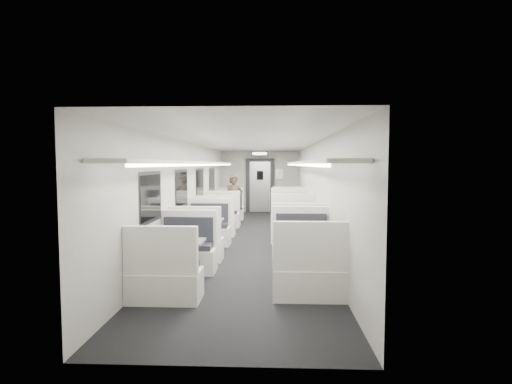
# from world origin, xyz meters

# --- Properties ---
(room) EXTENTS (3.24, 12.24, 2.64)m
(room) POSITION_xyz_m (0.00, 0.00, 1.20)
(room) COLOR black
(room) RESTS_ON ground
(booth_left_a) EXTENTS (0.99, 2.01, 1.07)m
(booth_left_a) POSITION_xyz_m (-1.00, 3.14, 0.36)
(booth_left_a) COLOR silver
(booth_left_a) RESTS_ON room
(booth_left_b) EXTENTS (0.99, 2.01, 1.07)m
(booth_left_b) POSITION_xyz_m (-1.00, 1.53, 0.36)
(booth_left_b) COLOR silver
(booth_left_b) RESTS_ON room
(booth_left_c) EXTENTS (1.00, 2.02, 1.08)m
(booth_left_c) POSITION_xyz_m (-1.00, -1.15, 0.36)
(booth_left_c) COLOR silver
(booth_left_c) RESTS_ON room
(booth_left_d) EXTENTS (0.98, 2.00, 1.07)m
(booth_left_d) POSITION_xyz_m (-1.00, -3.49, 0.36)
(booth_left_d) COLOR silver
(booth_left_d) RESTS_ON room
(booth_right_a) EXTENTS (1.01, 2.04, 1.09)m
(booth_right_a) POSITION_xyz_m (1.00, 3.56, 0.36)
(booth_right_a) COLOR silver
(booth_right_a) RESTS_ON room
(booth_right_b) EXTENTS (1.11, 2.24, 1.20)m
(booth_right_b) POSITION_xyz_m (1.00, 0.86, 0.40)
(booth_right_b) COLOR silver
(booth_right_b) RESTS_ON room
(booth_right_c) EXTENTS (1.04, 2.11, 1.13)m
(booth_right_c) POSITION_xyz_m (1.00, -0.89, 0.38)
(booth_right_c) COLOR silver
(booth_right_c) RESTS_ON room
(booth_right_d) EXTENTS (1.03, 2.08, 1.11)m
(booth_right_d) POSITION_xyz_m (1.00, -3.26, 0.37)
(booth_right_d) COLOR silver
(booth_right_d) RESTS_ON room
(passenger) EXTENTS (0.57, 0.38, 1.55)m
(passenger) POSITION_xyz_m (-0.71, 2.65, 0.78)
(passenger) COLOR black
(passenger) RESTS_ON room
(window_a) EXTENTS (0.02, 1.18, 0.84)m
(window_a) POSITION_xyz_m (-1.49, 3.40, 1.35)
(window_a) COLOR black
(window_a) RESTS_ON room
(window_b) EXTENTS (0.02, 1.18, 0.84)m
(window_b) POSITION_xyz_m (-1.49, 1.20, 1.35)
(window_b) COLOR black
(window_b) RESTS_ON room
(window_c) EXTENTS (0.02, 1.18, 0.84)m
(window_c) POSITION_xyz_m (-1.49, -1.00, 1.35)
(window_c) COLOR black
(window_c) RESTS_ON room
(window_d) EXTENTS (0.02, 1.18, 0.84)m
(window_d) POSITION_xyz_m (-1.49, -3.20, 1.35)
(window_d) COLOR black
(window_d) RESTS_ON room
(luggage_rack_left) EXTENTS (0.46, 10.40, 0.09)m
(luggage_rack_left) POSITION_xyz_m (-1.24, -0.30, 1.92)
(luggage_rack_left) COLOR silver
(luggage_rack_left) RESTS_ON room
(luggage_rack_right) EXTENTS (0.46, 10.40, 0.09)m
(luggage_rack_right) POSITION_xyz_m (1.24, -0.30, 1.92)
(luggage_rack_right) COLOR silver
(luggage_rack_right) RESTS_ON room
(vestibule_door) EXTENTS (1.10, 0.13, 2.10)m
(vestibule_door) POSITION_xyz_m (0.00, 5.93, 1.04)
(vestibule_door) COLOR black
(vestibule_door) RESTS_ON room
(exit_sign) EXTENTS (0.62, 0.12, 0.16)m
(exit_sign) POSITION_xyz_m (0.00, 5.44, 2.28)
(exit_sign) COLOR black
(exit_sign) RESTS_ON room
(wall_notice) EXTENTS (0.32, 0.02, 0.40)m
(wall_notice) POSITION_xyz_m (0.75, 5.92, 1.50)
(wall_notice) COLOR white
(wall_notice) RESTS_ON room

